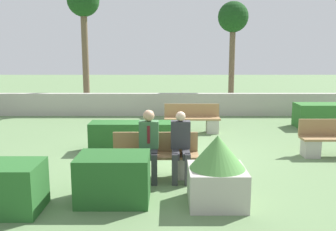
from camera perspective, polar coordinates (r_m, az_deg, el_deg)
name	(u,v)px	position (r m, az deg, el deg)	size (l,w,h in m)	color
ground_plane	(172,156)	(9.01, 0.64, -6.20)	(60.00, 60.00, 0.00)	#607F51
perimeter_wall	(171,104)	(14.49, 0.44, 1.71)	(13.89, 0.30, 0.86)	#ADA89E
bench_front	(156,161)	(7.52, -1.85, -6.88)	(1.72, 0.48, 0.87)	#937047
bench_right_side	(193,122)	(11.50, 3.80, -0.99)	(1.70, 0.49, 0.87)	#937047
person_seated_man	(149,141)	(7.28, -2.86, -3.97)	(0.38, 0.64, 1.36)	#333338
person_seated_woman	(181,143)	(7.27, 2.06, -4.17)	(0.38, 0.64, 1.33)	#333338
hedge_block_near_left	(134,136)	(9.44, -5.17, -3.20)	(2.17, 0.65, 0.73)	#235623
hedge_block_near_right	(324,116)	(13.26, 22.65, -0.01)	(1.76, 0.86, 0.78)	#33702D
hedge_block_mid_right	(114,178)	(6.38, -8.18, -9.43)	(1.19, 0.86, 0.80)	#235623
planter_corner_right	(218,170)	(6.20, 7.60, -8.27)	(0.92, 0.92, 1.16)	#ADA89E
tree_leftmost	(84,7)	(16.04, -12.64, 15.78)	(1.30, 1.30, 5.13)	brown
tree_center_left	(234,21)	(16.38, 10.00, 13.93)	(1.28, 1.28, 4.52)	brown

